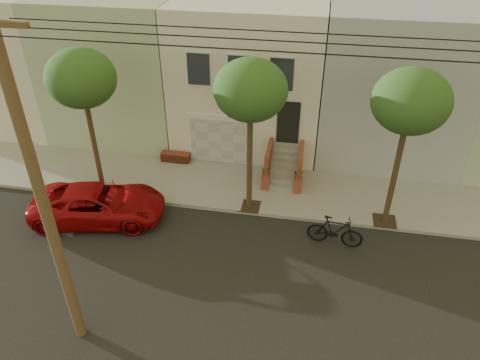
# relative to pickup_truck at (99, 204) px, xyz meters

# --- Properties ---
(ground) EXTENTS (90.00, 90.00, 0.00)m
(ground) POSITION_rel_pickup_truck_xyz_m (4.83, -2.21, -0.73)
(ground) COLOR black
(ground) RESTS_ON ground
(sidewalk) EXTENTS (40.00, 3.70, 0.15)m
(sidewalk) POSITION_rel_pickup_truck_xyz_m (4.83, 3.14, -0.65)
(sidewalk) COLOR gray
(sidewalk) RESTS_ON ground
(house_row) EXTENTS (33.10, 11.70, 7.00)m
(house_row) POSITION_rel_pickup_truck_xyz_m (4.84, 8.98, 2.92)
(house_row) COLOR beige
(house_row) RESTS_ON sidewalk
(tree_left) EXTENTS (2.70, 2.57, 6.30)m
(tree_left) POSITION_rel_pickup_truck_xyz_m (-0.67, 1.69, 4.53)
(tree_left) COLOR #2D2116
(tree_left) RESTS_ON sidewalk
(tree_mid) EXTENTS (2.70, 2.57, 6.30)m
(tree_mid) POSITION_rel_pickup_truck_xyz_m (5.83, 1.69, 4.53)
(tree_mid) COLOR #2D2116
(tree_mid) RESTS_ON sidewalk
(tree_right) EXTENTS (2.70, 2.57, 6.30)m
(tree_right) POSITION_rel_pickup_truck_xyz_m (11.33, 1.69, 4.53)
(tree_right) COLOR #2D2116
(tree_right) RESTS_ON sidewalk
(pickup_truck) EXTENTS (5.60, 3.37, 1.46)m
(pickup_truck) POSITION_rel_pickup_truck_xyz_m (0.00, 0.00, 0.00)
(pickup_truck) COLOR #93080C
(pickup_truck) RESTS_ON ground
(motorcycle) EXTENTS (2.14, 0.81, 1.25)m
(motorcycle) POSITION_rel_pickup_truck_xyz_m (9.34, 0.10, -0.10)
(motorcycle) COLOR black
(motorcycle) RESTS_ON ground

